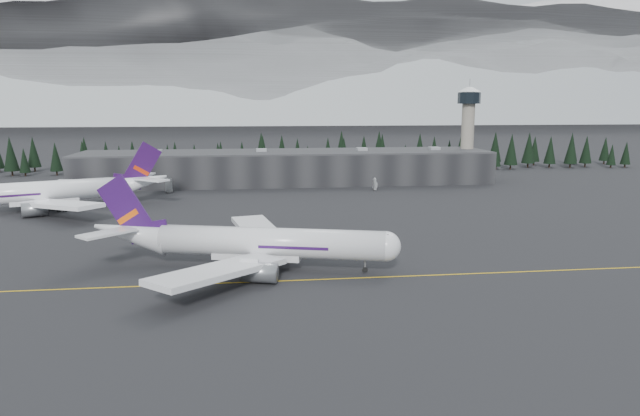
{
  "coord_description": "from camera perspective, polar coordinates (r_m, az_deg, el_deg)",
  "views": [
    {
      "loc": [
        -14.97,
        -99.58,
        31.2
      ],
      "look_at": [
        0.0,
        20.0,
        9.0
      ],
      "focal_mm": 32.0,
      "sensor_mm": 36.0,
      "label": 1
    }
  ],
  "objects": [
    {
      "name": "ground",
      "position": [
        105.42,
        1.36,
        -6.78
      ],
      "size": [
        1400.0,
        1400.0,
        0.0
      ],
      "primitive_type": "plane",
      "color": "black",
      "rests_on": "ground"
    },
    {
      "name": "taxiline",
      "position": [
        103.53,
        1.52,
        -7.1
      ],
      "size": [
        400.0,
        0.4,
        0.02
      ],
      "primitive_type": "cube",
      "color": "gold",
      "rests_on": "ground"
    },
    {
      "name": "terminal",
      "position": [
        226.45,
        -3.31,
        4.11
      ],
      "size": [
        160.0,
        30.0,
        12.6
      ],
      "color": "black",
      "rests_on": "ground"
    },
    {
      "name": "control_tower",
      "position": [
        244.84,
        14.58,
        8.28
      ],
      "size": [
        10.0,
        10.0,
        37.7
      ],
      "color": "gray",
      "rests_on": "ground"
    },
    {
      "name": "treeline",
      "position": [
        263.07,
        -3.86,
        5.25
      ],
      "size": [
        360.0,
        20.0,
        15.0
      ],
      "primitive_type": "cube",
      "color": "black",
      "rests_on": "ground"
    },
    {
      "name": "mountain_ridge",
      "position": [
        1100.12,
        -6.43,
        8.75
      ],
      "size": [
        4400.0,
        900.0,
        420.0
      ],
      "primitive_type": null,
      "color": "white",
      "rests_on": "ground"
    },
    {
      "name": "jet_main",
      "position": [
        110.04,
        -7.6,
        -3.42
      ],
      "size": [
        59.34,
        54.0,
        17.8
      ],
      "rotation": [
        0.0,
        0.0,
        -0.26
      ],
      "color": "silver",
      "rests_on": "ground"
    },
    {
      "name": "jet_parked",
      "position": [
        186.21,
        -25.03,
        1.52
      ],
      "size": [
        63.95,
        57.11,
        19.48
      ],
      "rotation": [
        0.0,
        0.0,
        3.51
      ],
      "color": "white",
      "rests_on": "ground"
    },
    {
      "name": "gse_vehicle_a",
      "position": [
        207.78,
        -14.85,
        1.66
      ],
      "size": [
        2.65,
        5.49,
        1.51
      ],
      "primitive_type": "imported",
      "rotation": [
        0.0,
        0.0,
        -0.03
      ],
      "color": "silver",
      "rests_on": "ground"
    },
    {
      "name": "gse_vehicle_b",
      "position": [
        208.19,
        5.55,
        1.99
      ],
      "size": [
        4.87,
        2.53,
        1.58
      ],
      "primitive_type": "imported",
      "rotation": [
        0.0,
        0.0,
        -1.42
      ],
      "color": "silver",
      "rests_on": "ground"
    }
  ]
}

